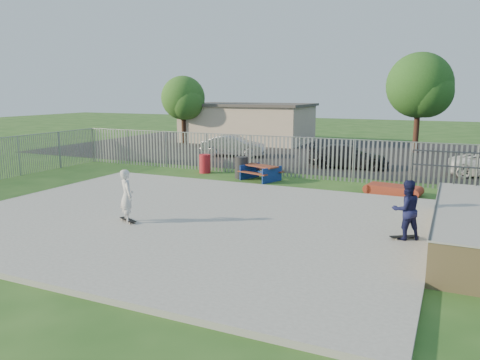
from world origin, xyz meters
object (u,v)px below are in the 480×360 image
at_px(funbox, 393,190).
at_px(tree_mid, 419,85).
at_px(car_dark, 348,156).
at_px(skater_navy, 406,210).
at_px(trash_bin_grey, 241,167).
at_px(car_silver, 234,146).
at_px(tree_left, 183,98).
at_px(picnic_table, 261,173).
at_px(trash_bin_red, 205,164).
at_px(skater_white, 127,196).

height_order(funbox, tree_mid, tree_mid).
relative_size(car_dark, skater_navy, 2.64).
bearing_deg(funbox, trash_bin_grey, -177.10).
xyz_separation_m(funbox, trash_bin_grey, (-7.24, 0.73, 0.34)).
relative_size(car_silver, tree_left, 0.76).
distance_m(picnic_table, funbox, 6.20).
bearing_deg(tree_left, tree_mid, 5.27).
bearing_deg(skater_navy, tree_left, -78.11).
bearing_deg(trash_bin_grey, skater_navy, -41.01).
bearing_deg(skater_navy, funbox, -113.05).
bearing_deg(tree_left, car_dark, -25.29).
height_order(funbox, skater_navy, skater_navy).
xyz_separation_m(trash_bin_grey, skater_navy, (8.33, -7.25, 0.46)).
relative_size(trash_bin_red, trash_bin_grey, 0.91).
xyz_separation_m(car_dark, skater_white, (-3.90, -14.27, 0.33)).
xyz_separation_m(skater_navy, skater_white, (-8.13, -1.83, 0.00)).
height_order(tree_mid, skater_white, tree_mid).
xyz_separation_m(picnic_table, trash_bin_red, (-3.42, 0.69, 0.11)).
distance_m(trash_bin_grey, skater_white, 9.08).
bearing_deg(funbox, tree_mid, 99.92).
height_order(car_silver, tree_left, tree_left).
relative_size(car_dark, tree_left, 0.81).
relative_size(car_dark, skater_white, 2.64).
xyz_separation_m(tree_left, skater_navy, (19.10, -19.47, -2.66)).
distance_m(funbox, car_dark, 6.73).
distance_m(trash_bin_grey, car_dark, 6.62).
distance_m(car_dark, skater_white, 14.80).
distance_m(funbox, skater_navy, 6.65).
bearing_deg(tree_left, funbox, -35.73).
bearing_deg(car_dark, tree_left, 56.63).
bearing_deg(car_dark, skater_white, 156.65).
xyz_separation_m(picnic_table, car_dark, (3.03, 5.33, 0.29)).
xyz_separation_m(picnic_table, skater_white, (-0.87, -8.94, 0.61)).
distance_m(trash_bin_grey, skater_navy, 11.05).
distance_m(car_silver, skater_navy, 18.40).
distance_m(trash_bin_red, car_silver, 6.31).
distance_m(tree_left, skater_navy, 27.40).
height_order(car_silver, skater_white, skater_white).
distance_m(trash_bin_red, trash_bin_grey, 2.41).
bearing_deg(car_silver, tree_mid, -67.74).
bearing_deg(funbox, car_silver, 154.22).
relative_size(trash_bin_red, skater_navy, 0.58).
relative_size(picnic_table, tree_left, 0.39).
height_order(funbox, trash_bin_grey, trash_bin_grey).
distance_m(car_silver, tree_left, 9.47).
relative_size(car_silver, skater_navy, 2.47).
bearing_deg(tree_left, trash_bin_red, -54.18).
height_order(trash_bin_red, skater_navy, skater_navy).
xyz_separation_m(picnic_table, trash_bin_grey, (-1.07, 0.13, 0.16)).
height_order(picnic_table, tree_left, tree_left).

